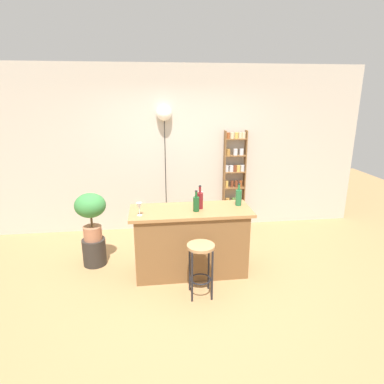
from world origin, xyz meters
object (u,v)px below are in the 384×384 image
object	(u,v)px
plant_stool	(94,252)
bar_stool	(201,258)
wine_glass_center	(200,195)
pendant_globe_light	(164,114)
bottle_soda_blue	(196,204)
wine_glass_left	(139,206)
bottle_olive_oil	(239,197)
potted_plant	(91,211)
spice_shelf	(234,178)
bottle_vinegar	(200,200)

from	to	relation	value
plant_stool	bar_stool	bearing A→B (deg)	-34.20
wine_glass_center	pendant_globe_light	world-z (taller)	pendant_globe_light
bottle_soda_blue	wine_glass_left	size ratio (longest dim) A/B	1.66
bottle_olive_oil	pendant_globe_light	xyz separation A→B (m)	(-0.90, 1.46, 1.00)
bottle_soda_blue	pendant_globe_light	size ratio (longest dim) A/B	0.13
pendant_globe_light	wine_glass_center	bearing A→B (deg)	-73.17
bottle_soda_blue	potted_plant	bearing A→B (deg)	162.22
wine_glass_center	wine_glass_left	bearing A→B (deg)	-156.34
spice_shelf	bottle_soda_blue	bearing A→B (deg)	-119.56
potted_plant	bottle_soda_blue	bearing A→B (deg)	-17.78
bar_stool	plant_stool	world-z (taller)	bar_stool
bottle_soda_blue	pendant_globe_light	distance (m)	1.93
bottle_vinegar	wine_glass_left	size ratio (longest dim) A/B	1.88
bar_stool	potted_plant	xyz separation A→B (m)	(-1.37, 0.93, 0.32)
potted_plant	pendant_globe_light	distance (m)	2.00
bar_stool	bottle_olive_oil	xyz separation A→B (m)	(0.60, 0.65, 0.52)
wine_glass_left	pendant_globe_light	size ratio (longest dim) A/B	0.08
spice_shelf	bottle_vinegar	distance (m)	1.72
spice_shelf	plant_stool	distance (m)	2.66
wine_glass_left	wine_glass_center	size ratio (longest dim) A/B	1.00
plant_stool	bottle_olive_oil	distance (m)	2.16
bottle_vinegar	wine_glass_left	distance (m)	0.79
bottle_vinegar	bottle_olive_oil	xyz separation A→B (m)	(0.53, 0.06, -0.00)
bar_stool	bottle_olive_oil	bearing A→B (deg)	46.90
plant_stool	bottle_soda_blue	xyz separation A→B (m)	(1.38, -0.44, 0.81)
bar_stool	plant_stool	bearing A→B (deg)	145.80
plant_stool	bottle_vinegar	world-z (taller)	bottle_vinegar
spice_shelf	wine_glass_center	bearing A→B (deg)	-121.74
bottle_olive_oil	wine_glass_center	world-z (taller)	bottle_olive_oil
plant_stool	potted_plant	size ratio (longest dim) A/B	0.57
potted_plant	bar_stool	bearing A→B (deg)	-34.20
plant_stool	bottle_vinegar	xyz separation A→B (m)	(1.45, -0.35, 0.82)
potted_plant	bottle_soda_blue	size ratio (longest dim) A/B	2.45
potted_plant	bottle_vinegar	xyz separation A→B (m)	(1.45, -0.35, 0.20)
pendant_globe_light	potted_plant	bearing A→B (deg)	-132.59
wine_glass_left	wine_glass_center	distance (m)	0.88
spice_shelf	bottle_vinegar	world-z (taller)	spice_shelf
bottle_soda_blue	wine_glass_center	distance (m)	0.31
bottle_soda_blue	pendant_globe_light	xyz separation A→B (m)	(-0.30, 1.62, 1.01)
bottle_vinegar	bottle_olive_oil	bearing A→B (deg)	6.50
plant_stool	pendant_globe_light	bearing A→B (deg)	47.41
wine_glass_left	bottle_vinegar	bearing A→B (deg)	11.79
bottle_vinegar	bottle_soda_blue	bearing A→B (deg)	-122.53
spice_shelf	wine_glass_center	world-z (taller)	spice_shelf
plant_stool	wine_glass_left	size ratio (longest dim) A/B	2.33
potted_plant	wine_glass_left	world-z (taller)	wine_glass_left
bar_stool	bottle_vinegar	xyz separation A→B (m)	(0.07, 0.59, 0.52)
spice_shelf	wine_glass_center	xyz separation A→B (m)	(-0.81, -1.30, 0.10)
wine_glass_left	bottle_olive_oil	bearing A→B (deg)	9.65
bar_stool	bottle_vinegar	distance (m)	0.79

